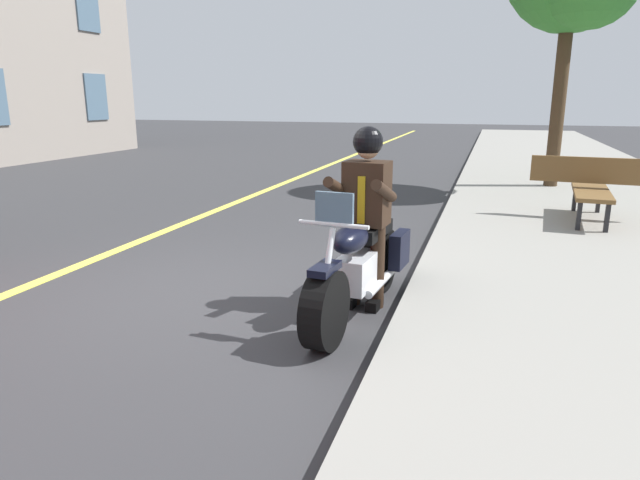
{
  "coord_description": "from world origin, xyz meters",
  "views": [
    {
      "loc": [
        4.8,
        2.73,
        1.99
      ],
      "look_at": [
        0.18,
        1.3,
        0.75
      ],
      "focal_mm": 31.24,
      "sensor_mm": 36.0,
      "label": 1
    }
  ],
  "objects": [
    {
      "name": "rider_main",
      "position": [
        -0.25,
        1.62,
        1.04
      ],
      "size": [
        0.66,
        0.59,
        1.74
      ],
      "color": "black",
      "rests_on": "ground_plane"
    },
    {
      "name": "lane_center_stripe",
      "position": [
        0.0,
        -2.0,
        0.01
      ],
      "size": [
        60.0,
        0.16,
        0.01
      ],
      "primitive_type": "cube",
      "color": "#E5DB4C",
      "rests_on": "ground_plane"
    },
    {
      "name": "motorcycle_main",
      "position": [
        -0.07,
        1.6,
        0.45
      ],
      "size": [
        2.22,
        0.72,
        1.26
      ],
      "color": "black",
      "rests_on": "ground_plane"
    },
    {
      "name": "ground_plane",
      "position": [
        0.0,
        0.0,
        0.0
      ],
      "size": [
        80.0,
        80.0,
        0.0
      ],
      "primitive_type": "plane",
      "color": "#333335"
    },
    {
      "name": "bench_sidewalk",
      "position": [
        -4.52,
        4.21,
        0.71
      ],
      "size": [
        1.83,
        1.8,
        0.95
      ],
      "color": "brown",
      "rests_on": "sidewalk_curb"
    }
  ]
}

